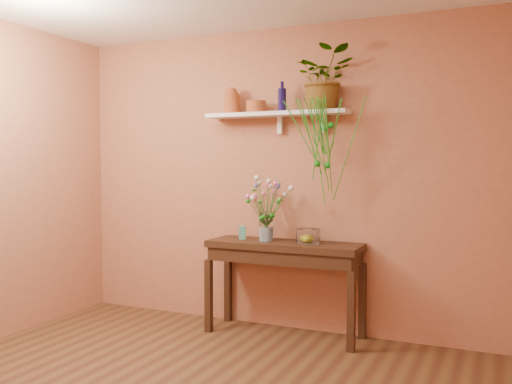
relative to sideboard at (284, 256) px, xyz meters
The scene contains 13 objects.
room 1.89m from the sideboard, 95.49° to the right, with size 4.04×4.04×2.70m.
sideboard is the anchor object (origin of this frame).
wall_shelf 1.23m from the sideboard, 134.75° to the left, with size 1.30×0.24×0.19m.
terracotta_jug 1.47m from the sideboard, 168.89° to the left, with size 0.17×0.17×0.24m.
terracotta_pot 1.33m from the sideboard, 163.75° to the left, with size 0.17×0.17×0.10m, color #B35A29.
blue_bottle 1.35m from the sideboard, 121.95° to the left, with size 0.08×0.08×0.26m.
spider_plant 1.54m from the sideboard, 21.48° to the left, with size 0.47×0.41×0.53m, color #167B16.
plant_fronds 1.05m from the sideboard, ahead, with size 0.73×0.39×0.87m.
glass_vase 0.28m from the sideboard, behind, with size 0.12×0.12×0.25m.
bouquet 0.53m from the sideboard, behind, with size 0.45×0.44×0.46m.
glass_bowl 0.28m from the sideboard, ahead, with size 0.20×0.20×0.12m.
lemon 0.26m from the sideboard, ahead, with size 0.07×0.07×0.07m, color #FFF634.
carton 0.44m from the sideboard, behind, with size 0.06×0.04×0.12m, color teal.
Camera 1 is at (1.90, -2.66, 1.49)m, focal length 38.94 mm.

